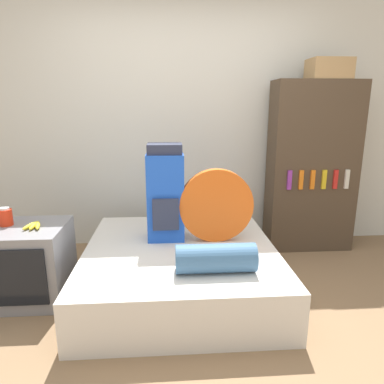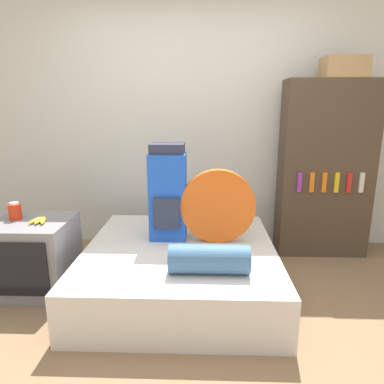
{
  "view_description": "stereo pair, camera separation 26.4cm",
  "coord_description": "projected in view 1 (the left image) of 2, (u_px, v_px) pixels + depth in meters",
  "views": [
    {
      "loc": [
        -0.14,
        -1.94,
        1.47
      ],
      "look_at": [
        0.04,
        0.61,
        0.82
      ],
      "focal_mm": 32.0,
      "sensor_mm": 36.0,
      "label": 1
    },
    {
      "loc": [
        0.12,
        -1.95,
        1.47
      ],
      "look_at": [
        0.04,
        0.61,
        0.82
      ],
      "focal_mm": 32.0,
      "sensor_mm": 36.0,
      "label": 2
    }
  ],
  "objects": [
    {
      "name": "tent_bag",
      "position": [
        216.0,
        206.0,
        2.8
      ],
      "size": [
        0.61,
        0.07,
        0.61
      ],
      "color": "#E05B19",
      "rests_on": "bed"
    },
    {
      "name": "bed",
      "position": [
        181.0,
        268.0,
        2.79
      ],
      "size": [
        1.51,
        1.57,
        0.37
      ],
      "color": "silver",
      "rests_on": "ground_plane"
    },
    {
      "name": "banana_bunch",
      "position": [
        34.0,
        225.0,
        2.55
      ],
      "size": [
        0.14,
        0.18,
        0.03
      ],
      "color": "yellow",
      "rests_on": "television"
    },
    {
      "name": "canister",
      "position": [
        6.0,
        217.0,
        2.59
      ],
      "size": [
        0.1,
        0.1,
        0.14
      ],
      "color": "red",
      "rests_on": "television"
    },
    {
      "name": "backpack",
      "position": [
        165.0,
        194.0,
        2.82
      ],
      "size": [
        0.3,
        0.26,
        0.8
      ],
      "color": "blue",
      "rests_on": "bed"
    },
    {
      "name": "bookshelf",
      "position": [
        312.0,
        168.0,
        3.5
      ],
      "size": [
        0.87,
        0.35,
        1.71
      ],
      "color": "#473828",
      "rests_on": "ground_plane"
    },
    {
      "name": "wall_back",
      "position": [
        181.0,
        123.0,
        3.55
      ],
      "size": [
        8.0,
        0.05,
        2.6
      ],
      "color": "silver",
      "rests_on": "ground_plane"
    },
    {
      "name": "cardboard_box",
      "position": [
        329.0,
        69.0,
        3.25
      ],
      "size": [
        0.38,
        0.27,
        0.19
      ],
      "color": "#A88456",
      "rests_on": "bookshelf"
    },
    {
      "name": "television",
      "position": [
        26.0,
        263.0,
        2.64
      ],
      "size": [
        0.63,
        0.56,
        0.59
      ],
      "color": "gray",
      "rests_on": "ground_plane"
    },
    {
      "name": "sleeping_roll",
      "position": [
        216.0,
        258.0,
        2.3
      ],
      "size": [
        0.54,
        0.2,
        0.2
      ],
      "color": "#3D668E",
      "rests_on": "bed"
    },
    {
      "name": "ground_plane",
      "position": [
        193.0,
        336.0,
        2.24
      ],
      "size": [
        16.0,
        16.0,
        0.0
      ],
      "primitive_type": "plane",
      "color": "#846647"
    }
  ]
}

